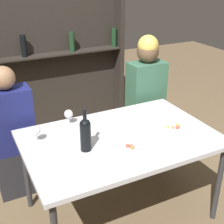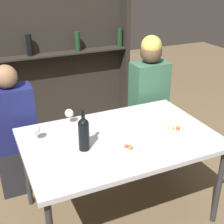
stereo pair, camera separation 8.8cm
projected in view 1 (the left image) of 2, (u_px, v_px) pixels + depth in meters
name	position (u px, v px, depth m)	size (l,w,h in m)	color
ground_plane	(119.00, 211.00, 2.70)	(10.00, 10.00, 0.00)	brown
dining_table	(120.00, 143.00, 2.41)	(1.46, 0.95, 0.74)	silver
wine_rack_wall	(47.00, 39.00, 3.74)	(1.97, 0.21, 2.24)	#28231E
wine_bottle	(85.00, 133.00, 2.16)	(0.08, 0.08, 0.32)	black
wine_glass_0	(69.00, 114.00, 2.53)	(0.07, 0.07, 0.13)	silver
wine_glass_1	(36.00, 131.00, 2.28)	(0.07, 0.07, 0.13)	silver
food_plate_0	(173.00, 128.00, 2.49)	(0.22, 0.22, 0.04)	white
food_plate_1	(130.00, 146.00, 2.25)	(0.20, 0.20, 0.04)	silver
seated_person_left	(12.00, 138.00, 2.71)	(0.39, 0.22, 1.21)	#26262B
seated_person_right	(145.00, 100.00, 3.22)	(0.36, 0.22, 1.34)	#26262B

